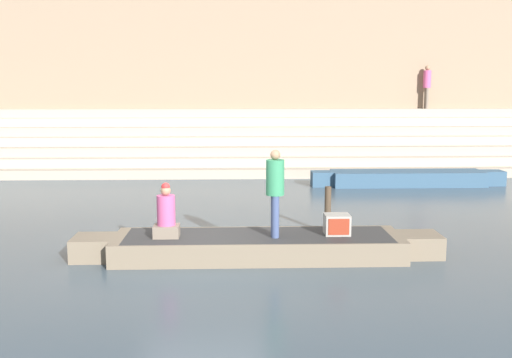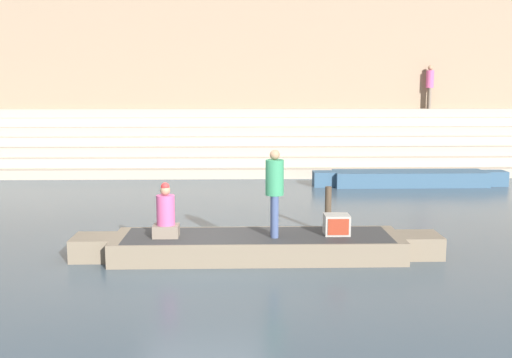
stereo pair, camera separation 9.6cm
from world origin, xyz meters
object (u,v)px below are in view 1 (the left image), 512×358
(person_on_steps, at_px, (427,84))
(mooring_post, at_px, (328,210))
(person_rowing, at_px, (166,216))
(moored_boat_shore, at_px, (408,178))
(person_standing, at_px, (275,187))
(tv_set, at_px, (337,224))
(rowboat_main, at_px, (258,245))

(person_on_steps, bearing_deg, mooring_post, -133.20)
(person_rowing, distance_m, moored_boat_shore, 10.89)
(person_standing, bearing_deg, moored_boat_shore, 57.69)
(tv_set, relative_size, mooring_post, 0.45)
(person_standing, distance_m, mooring_post, 2.52)
(tv_set, bearing_deg, moored_boat_shore, 59.49)
(person_rowing, bearing_deg, rowboat_main, -11.93)
(person_standing, relative_size, tv_set, 3.46)
(mooring_post, bearing_deg, person_standing, -123.55)
(person_rowing, bearing_deg, person_standing, -15.08)
(rowboat_main, height_order, tv_set, tv_set)
(rowboat_main, xyz_separation_m, moored_boat_shore, (5.26, 8.25, 0.02))
(person_rowing, relative_size, mooring_post, 0.99)
(rowboat_main, xyz_separation_m, tv_set, (1.51, 0.02, 0.40))
(rowboat_main, height_order, person_rowing, person_rowing)
(person_standing, relative_size, mooring_post, 1.57)
(person_standing, distance_m, moored_boat_shore, 9.77)
(rowboat_main, distance_m, person_standing, 1.20)
(mooring_post, bearing_deg, tv_set, -93.34)
(person_rowing, xyz_separation_m, person_on_steps, (9.22, 13.71, 2.52))
(person_rowing, height_order, mooring_post, person_rowing)
(tv_set, relative_size, moored_boat_shore, 0.07)
(mooring_post, xyz_separation_m, person_on_steps, (5.87, 11.75, 2.84))
(person_rowing, bearing_deg, moored_boat_shore, 35.41)
(moored_boat_shore, distance_m, person_on_steps, 6.60)
(moored_boat_shore, bearing_deg, mooring_post, -117.97)
(person_rowing, bearing_deg, person_on_steps, 41.47)
(rowboat_main, bearing_deg, tv_set, 0.79)
(tv_set, bearing_deg, rowboat_main, 174.71)
(person_standing, height_order, mooring_post, person_standing)
(rowboat_main, distance_m, moored_boat_shore, 9.78)
(person_standing, distance_m, tv_set, 1.42)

